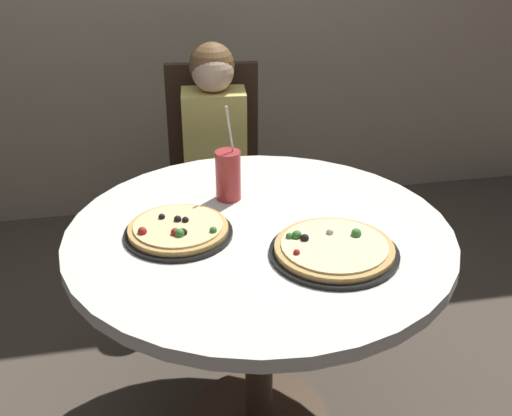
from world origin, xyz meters
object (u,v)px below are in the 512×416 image
dining_table (259,262)px  diner_child (217,189)px  chair_wooden (214,162)px  pizza_cheese (334,249)px  pizza_veggie (178,230)px  soda_cup (228,175)px

dining_table → diner_child: diner_child is taller
chair_wooden → diner_child: diner_child is taller
diner_child → dining_table: bearing=-89.5°
chair_wooden → pizza_cheese: 1.23m
pizza_veggie → soda_cup: size_ratio=1.02×
diner_child → pizza_cheese: size_ratio=3.04×
diner_child → pizza_veggie: bearing=-105.2°
pizza_cheese → soda_cup: 0.46m
pizza_cheese → soda_cup: (-0.23, 0.40, 0.06)m
pizza_cheese → dining_table: bearing=135.5°
chair_wooden → pizza_cheese: (0.16, -1.20, 0.24)m
dining_table → soda_cup: bearing=103.0°
pizza_cheese → pizza_veggie: bearing=154.8°
diner_child → pizza_cheese: bearing=-80.0°
dining_table → soda_cup: 0.30m
dining_table → pizza_veggie: 0.26m
dining_table → chair_wooden: size_ratio=1.19×
chair_wooden → soda_cup: soda_cup is taller
dining_table → pizza_veggie: pizza_veggie is taller
diner_child → soda_cup: size_ratio=3.52×
diner_child → pizza_veggie: diner_child is taller
chair_wooden → pizza_veggie: 1.06m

